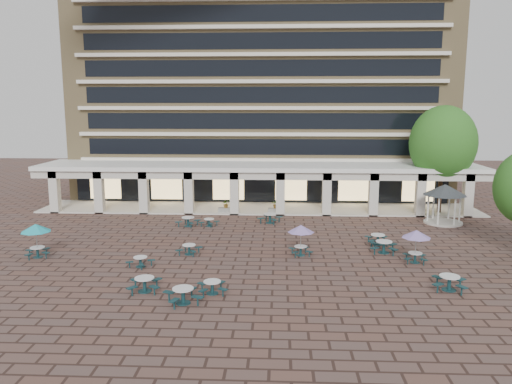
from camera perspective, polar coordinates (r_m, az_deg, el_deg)
ground at (r=34.18m, az=-0.77°, el=-7.08°), size 120.00×120.00×0.00m
apartment_building at (r=58.19m, az=0.75°, el=12.48°), size 40.00×15.50×25.20m
retail_arcade at (r=47.98m, az=0.29°, el=1.53°), size 42.00×6.60×4.40m
picnic_table_0 at (r=28.08m, az=-12.62°, el=-10.14°), size 1.95×1.95×0.80m
picnic_table_1 at (r=26.16m, az=-8.33°, el=-11.48°), size 2.25×2.25×0.82m
picnic_table_2 at (r=27.26m, az=-5.02°, el=-10.66°), size 1.80×1.80×0.71m
picnic_table_3 at (r=29.56m, az=21.23°, el=-9.52°), size 2.15×2.15×0.82m
picnic_table_4 at (r=35.96m, az=-23.86°, el=-3.91°), size 1.96×1.96×2.26m
picnic_table_5 at (r=32.25m, az=-13.07°, el=-7.67°), size 1.78×1.78×0.65m
picnic_table_6 at (r=33.50m, az=5.16°, el=-4.33°), size 1.80×1.80×2.08m
picnic_table_7 at (r=37.31m, az=13.75°, el=-5.19°), size 1.71×1.71×0.76m
picnic_table_8 at (r=34.25m, az=-7.66°, el=-6.42°), size 1.74×1.74×0.68m
picnic_table_9 at (r=42.00m, az=-7.78°, el=-3.29°), size 2.08×2.08×0.78m
picnic_table_10 at (r=35.35m, az=14.40°, el=-5.98°), size 2.09×2.09×0.83m
picnic_table_11 at (r=33.42m, az=17.85°, el=-4.73°), size 1.85×1.85×2.14m
picnic_table_12 at (r=41.85m, az=-5.39°, el=-3.40°), size 1.77×1.77×0.64m
picnic_table_13 at (r=42.76m, az=1.61°, el=-2.92°), size 2.23×2.23×0.82m
gazebo at (r=45.21m, az=20.77°, el=-0.25°), size 3.59×3.59×3.34m
tree_east_c at (r=48.75m, az=20.59°, el=5.22°), size 6.00×6.00×10.00m
planter_left at (r=46.76m, az=-3.42°, el=-1.80°), size 1.50×0.74×1.26m
planter_right at (r=46.49m, az=2.30°, el=-1.82°), size 1.50×0.65×1.31m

